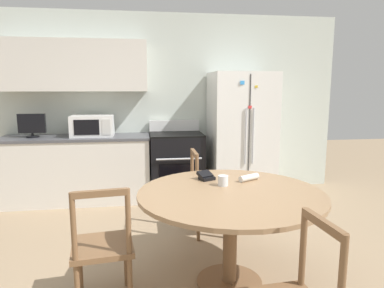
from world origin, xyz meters
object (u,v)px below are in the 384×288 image
(dining_chair_far, at_px, (209,194))
(wallet, at_px, (206,176))
(refrigerator, at_px, (241,136))
(microwave, at_px, (93,126))
(countertop_tv, at_px, (32,125))
(candle_glass, at_px, (223,181))
(dining_chair_left, at_px, (103,248))
(oven_range, at_px, (176,165))

(dining_chair_far, distance_m, wallet, 0.70)
(refrigerator, bearing_deg, wallet, -114.91)
(microwave, height_order, countertop_tv, countertop_tv)
(wallet, bearing_deg, refrigerator, 65.09)
(refrigerator, distance_m, wallet, 2.01)
(dining_chair_far, height_order, candle_glass, dining_chair_far)
(microwave, xyz_separation_m, candle_glass, (1.31, -2.11, -0.24))
(microwave, distance_m, wallet, 2.27)
(countertop_tv, relative_size, dining_chair_left, 0.38)
(oven_range, xyz_separation_m, microwave, (-1.13, 0.03, 0.57))
(refrigerator, xyz_separation_m, microwave, (-2.05, 0.09, 0.16))
(dining_chair_far, bearing_deg, wallet, -13.75)
(refrigerator, relative_size, dining_chair_left, 1.95)
(dining_chair_far, relative_size, wallet, 5.46)
(dining_chair_left, bearing_deg, wallet, 24.23)
(dining_chair_left, xyz_separation_m, candle_glass, (0.94, 0.30, 0.36))
(oven_range, xyz_separation_m, candle_glass, (0.18, -2.08, 0.33))
(countertop_tv, relative_size, dining_chair_far, 0.38)
(dining_chair_far, xyz_separation_m, candle_glass, (-0.05, -0.80, 0.36))
(candle_glass, bearing_deg, dining_chair_left, -162.33)
(oven_range, relative_size, candle_glass, 12.91)
(refrigerator, xyz_separation_m, dining_chair_far, (-0.70, -1.23, -0.44))
(refrigerator, xyz_separation_m, candle_glass, (-0.74, -2.02, -0.08))
(dining_chair_left, relative_size, candle_glass, 10.78)
(refrigerator, bearing_deg, dining_chair_far, -119.57)
(oven_range, relative_size, countertop_tv, 3.15)
(dining_chair_left, height_order, wallet, dining_chair_left)
(refrigerator, height_order, countertop_tv, refrigerator)
(oven_range, height_order, microwave, microwave)
(dining_chair_far, xyz_separation_m, dining_chair_left, (-0.98, -1.10, 0.00))
(dining_chair_far, relative_size, candle_glass, 10.78)
(oven_range, distance_m, wallet, 1.90)
(countertop_tv, height_order, dining_chair_far, countertop_tv)
(countertop_tv, bearing_deg, oven_range, -0.55)
(candle_glass, bearing_deg, refrigerator, 69.90)
(refrigerator, bearing_deg, dining_chair_left, -125.82)
(oven_range, bearing_deg, dining_chair_far, -80.21)
(microwave, distance_m, dining_chair_left, 2.51)
(refrigerator, bearing_deg, countertop_tv, 178.55)
(dining_chair_left, height_order, candle_glass, dining_chair_left)
(countertop_tv, height_order, dining_chair_left, countertop_tv)
(dining_chair_left, bearing_deg, refrigerator, 47.15)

